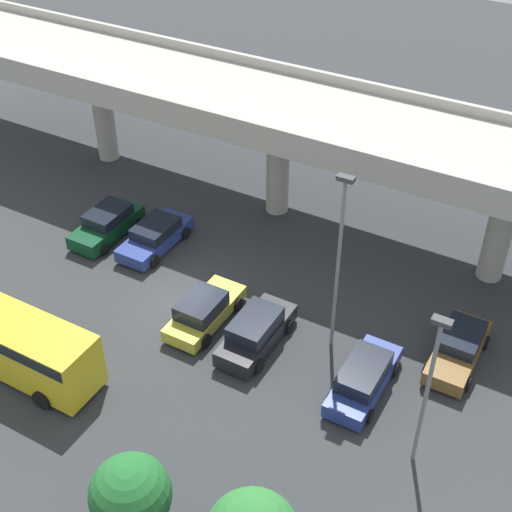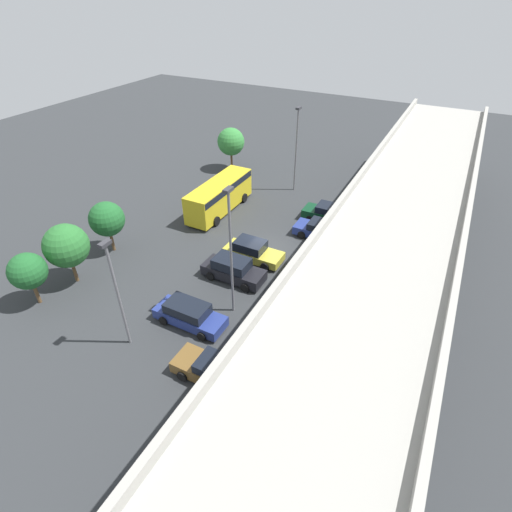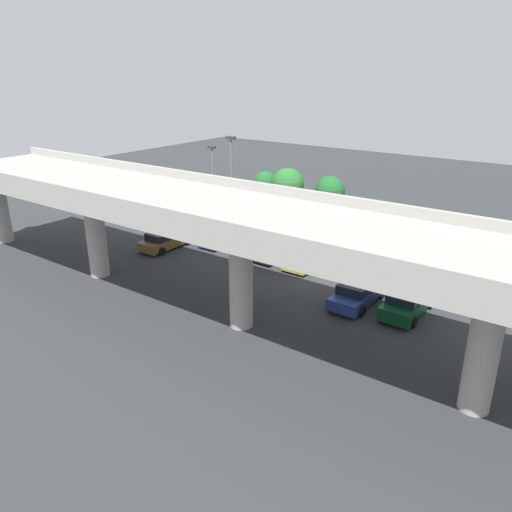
# 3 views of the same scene
# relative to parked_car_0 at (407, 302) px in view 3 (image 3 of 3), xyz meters

# --- Properties ---
(ground_plane) EXTENTS (106.31, 106.31, 0.00)m
(ground_plane) POSITION_rel_parked_car_0_xyz_m (6.96, -2.84, -0.75)
(ground_plane) COLOR #2D3033
(highway_overpass) EXTENTS (50.91, 7.40, 7.33)m
(highway_overpass) POSITION_rel_parked_car_0_xyz_m (6.96, 6.87, 5.19)
(highway_overpass) COLOR #9E9B93
(highway_overpass) RESTS_ON ground_plane
(parked_car_0) EXTENTS (2.12, 4.54, 1.58)m
(parked_car_0) POSITION_rel_parked_car_0_xyz_m (0.00, 0.00, 0.00)
(parked_car_0) COLOR #0C381E
(parked_car_0) RESTS_ON ground_plane
(parked_car_1) EXTENTS (2.16, 4.71, 1.45)m
(parked_car_1) POSITION_rel_parked_car_0_xyz_m (2.93, 0.45, -0.05)
(parked_car_1) COLOR navy
(parked_car_1) RESTS_ON ground_plane
(parked_car_2) EXTENTS (2.10, 4.67, 1.58)m
(parked_car_2) POSITION_rel_parked_car_0_xyz_m (8.50, -3.34, -0.01)
(parked_car_2) COLOR gold
(parked_car_2) RESTS_ON ground_plane
(parked_car_3) EXTENTS (2.07, 4.69, 1.73)m
(parked_car_3) POSITION_rel_parked_car_0_xyz_m (11.38, -3.44, 0.07)
(parked_car_3) COLOR black
(parked_car_3) RESTS_ON ground_plane
(parked_car_4) EXTENTS (2.00, 4.77, 1.56)m
(parked_car_4) POSITION_rel_parked_car_0_xyz_m (16.71, -3.58, -0.00)
(parked_car_4) COLOR navy
(parked_car_4) RESTS_ON ground_plane
(parked_car_5) EXTENTS (2.05, 4.63, 1.45)m
(parked_car_5) POSITION_rel_parked_car_0_xyz_m (19.69, 0.20, -0.06)
(parked_car_5) COLOR brown
(parked_car_5) RESTS_ON ground_plane
(shuttle_bus) EXTENTS (8.38, 2.67, 2.87)m
(shuttle_bus) POSITION_rel_parked_car_0_xyz_m (2.83, -9.85, 0.97)
(shuttle_bus) COLOR gold
(shuttle_bus) RESTS_ON ground_plane
(lamp_post_near_aisle) EXTENTS (0.70, 0.35, 7.37)m
(lamp_post_near_aisle) POSITION_rel_parked_car_0_xyz_m (19.81, -5.88, 3.62)
(lamp_post_near_aisle) COLOR slate
(lamp_post_near_aisle) RESTS_ON ground_plane
(lamp_post_by_overpass) EXTENTS (0.70, 0.35, 9.00)m
(lamp_post_by_overpass) POSITION_rel_parked_car_0_xyz_m (14.37, -1.69, 4.46)
(lamp_post_by_overpass) COLOR slate
(lamp_post_by_overpass) RESTS_ON ground_plane
(tree_front_centre) EXTENTS (2.76, 2.76, 4.29)m
(tree_front_centre) POSITION_rel_parked_car_0_xyz_m (12.65, -14.03, 2.16)
(tree_front_centre) COLOR brown
(tree_front_centre) RESTS_ON ground_plane
(tree_front_right) EXTENTS (3.12, 3.12, 4.66)m
(tree_front_right) POSITION_rel_parked_car_0_xyz_m (16.96, -13.54, 2.34)
(tree_front_right) COLOR brown
(tree_front_right) RESTS_ON ground_plane
(tree_front_far_right) EXTENTS (2.46, 2.46, 3.93)m
(tree_front_far_right) POSITION_rel_parked_car_0_xyz_m (19.86, -13.96, 1.94)
(tree_front_far_right) COLOR brown
(tree_front_far_right) RESTS_ON ground_plane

